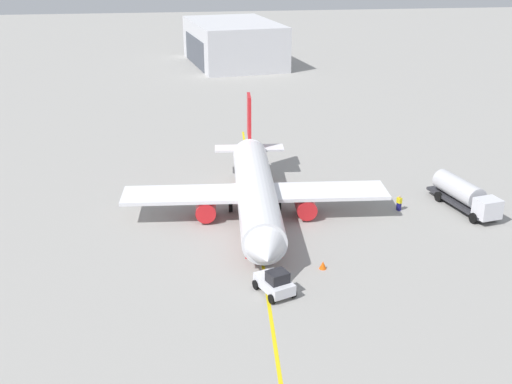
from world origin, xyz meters
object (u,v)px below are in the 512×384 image
Objects in this scene: refueling_worker at (399,203)px; pushback_tug at (275,283)px; airplane at (256,192)px; safety_cone_nose at (323,265)px; fuel_tanker at (464,194)px.

pushback_tug is at bearing -46.76° from refueling_worker.
pushback_tug is 22.08m from refueling_worker.
airplane is 18.57× the size of refueling_worker.
safety_cone_nose is at bearing 19.90° from airplane.
pushback_tug is at bearing -57.87° from fuel_tanker.
airplane is at bearing -91.53° from refueling_worker.
airplane is 3.10× the size of fuel_tanker.
refueling_worker is at bearing -95.19° from fuel_tanker.
fuel_tanker is at bearing 121.05° from safety_cone_nose.
refueling_worker is at bearing 133.24° from pushback_tug.
pushback_tug is 6.11m from safety_cone_nose.
refueling_worker is at bearing 88.47° from airplane.
safety_cone_nose is at bearing -58.95° from fuel_tanker.
airplane reaches higher than fuel_tanker.
airplane is at bearing 177.85° from pushback_tug.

